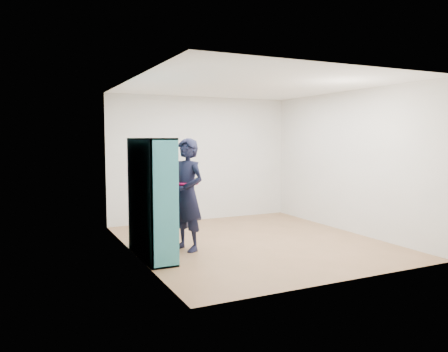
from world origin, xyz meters
name	(u,v)px	position (x,y,z in m)	size (l,w,h in m)	color
floor	(253,242)	(0.00, 0.00, 0.00)	(4.50, 4.50, 0.00)	brown
ceiling	(254,85)	(0.00, 0.00, 2.60)	(4.50, 4.50, 0.00)	white
wall_left	(134,168)	(-2.00, 0.00, 1.30)	(0.02, 4.50, 2.60)	beige
wall_right	(348,162)	(2.00, 0.00, 1.30)	(0.02, 4.50, 2.60)	beige
wall_back	(201,159)	(0.00, 2.25, 1.30)	(4.00, 0.02, 2.60)	beige
wall_front	(347,175)	(0.00, -2.25, 1.30)	(4.00, 0.02, 2.60)	beige
bookshelf	(150,200)	(-1.83, -0.18, 0.85)	(0.38, 1.31, 1.74)	teal
person	(187,195)	(-1.19, -0.03, 0.87)	(0.62, 0.74, 1.74)	black
smartphone	(176,188)	(-1.36, 0.01, 0.98)	(0.05, 0.09, 0.13)	silver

